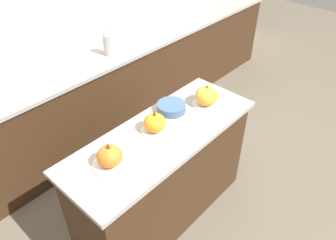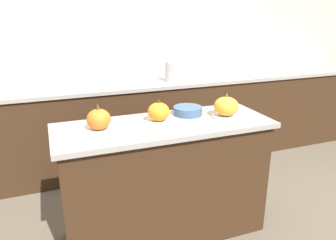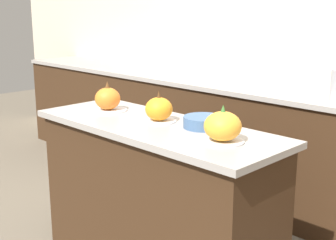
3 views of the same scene
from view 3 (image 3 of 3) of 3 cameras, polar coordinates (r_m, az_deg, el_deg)
The scene contains 7 objects.
wall_back at distance 3.73m, azimuth 16.32°, elevation 9.16°, with size 8.00×0.06×2.50m.
kitchen_island at distance 2.69m, azimuth -1.51°, elevation -9.66°, with size 1.51×0.56×0.89m.
back_counter at distance 3.59m, azimuth 12.91°, elevation -3.64°, with size 6.00×0.60×0.92m.
pumpkin_cake_left at distance 2.87m, azimuth -7.37°, elevation 2.45°, with size 0.23×0.23×0.18m.
pumpkin_cake_center at distance 2.58m, azimuth -1.12°, elevation 1.23°, with size 0.19×0.19×0.17m.
pumpkin_cake_right at distance 2.21m, azimuth 6.68°, elevation -0.88°, with size 0.21×0.21×0.18m.
mixing_bowl at distance 2.47m, azimuth 4.34°, elevation -0.24°, with size 0.21×0.21×0.06m.
Camera 3 is at (1.79, -1.69, 1.52)m, focal length 50.00 mm.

